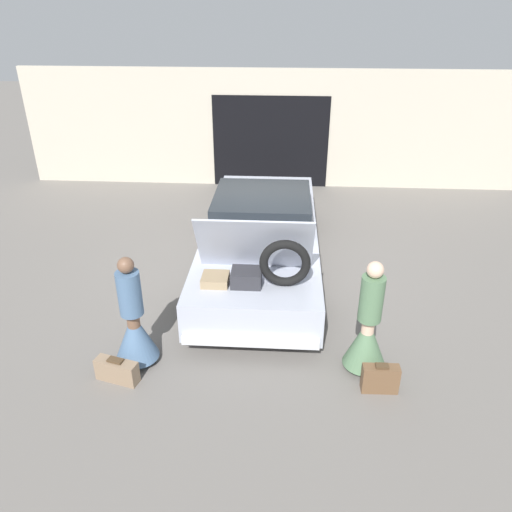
# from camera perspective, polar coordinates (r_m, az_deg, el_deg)

# --- Properties ---
(ground_plane) EXTENTS (40.00, 40.00, 0.00)m
(ground_plane) POSITION_cam_1_polar(r_m,az_deg,el_deg) (8.98, 0.57, -0.90)
(ground_plane) COLOR slate
(garage_wall_back) EXTENTS (12.00, 0.14, 2.80)m
(garage_wall_back) POSITION_cam_1_polar(r_m,az_deg,el_deg) (12.44, 1.69, 14.24)
(garage_wall_back) COLOR beige
(garage_wall_back) RESTS_ON ground_plane
(car) EXTENTS (1.94, 5.27, 1.71)m
(car) POSITION_cam_1_polar(r_m,az_deg,el_deg) (8.73, 0.60, 2.36)
(car) COLOR #B2B7C6
(car) RESTS_ON ground_plane
(person_left) EXTENTS (0.56, 0.56, 1.54)m
(person_left) POSITION_cam_1_polar(r_m,az_deg,el_deg) (6.62, -13.76, -7.79)
(person_left) COLOR brown
(person_left) RESTS_ON ground_plane
(person_right) EXTENTS (0.55, 0.55, 1.56)m
(person_right) POSITION_cam_1_polar(r_m,az_deg,el_deg) (6.47, 12.60, -8.51)
(person_right) COLOR beige
(person_right) RESTS_ON ground_plane
(suitcase_beside_left_person) EXTENTS (0.57, 0.31, 0.33)m
(suitcase_beside_left_person) POSITION_cam_1_polar(r_m,az_deg,el_deg) (6.62, -15.61, -12.49)
(suitcase_beside_left_person) COLOR #8C7259
(suitcase_beside_left_person) RESTS_ON ground_plane
(suitcase_beside_right_person) EXTENTS (0.45, 0.17, 0.39)m
(suitcase_beside_right_person) POSITION_cam_1_polar(r_m,az_deg,el_deg) (6.40, 14.01, -13.43)
(suitcase_beside_right_person) COLOR brown
(suitcase_beside_right_person) RESTS_ON ground_plane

